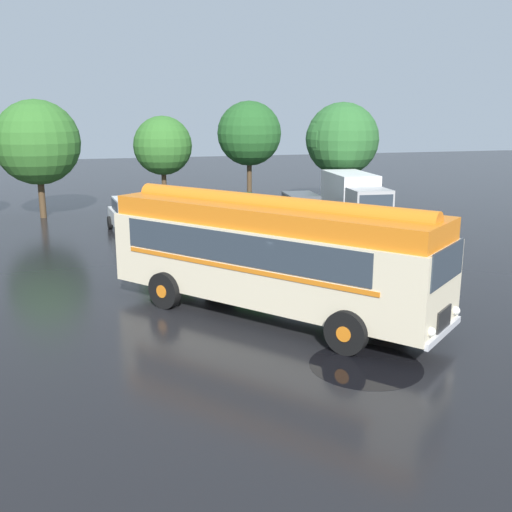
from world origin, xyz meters
TOP-DOWN VIEW (x-y plane):
  - ground_plane at (0.00, 0.00)m, footprint 120.00×120.00m
  - vintage_bus at (-0.71, 0.30)m, footprint 8.28×9.35m
  - car_near_left at (-3.70, 13.51)m, footprint 2.26×4.34m
  - car_mid_left at (-1.11, 12.62)m, footprint 2.38×4.39m
  - car_mid_right at (1.75, 12.97)m, footprint 2.19×4.31m
  - car_far_right at (4.69, 12.83)m, footprint 2.20×4.32m
  - box_van at (7.84, 13.42)m, footprint 2.66×5.90m
  - tree_left_of_centre at (-8.05, 18.96)m, footprint 4.52×4.52m
  - tree_centre at (-1.60, 18.07)m, footprint 3.22×3.22m
  - tree_right_of_centre at (3.18, 17.46)m, footprint 3.56×3.56m
  - tree_far_right at (8.94, 18.12)m, footprint 4.40×4.33m
  - puddle_patch at (0.41, -3.69)m, footprint 2.64×2.64m

SIDE VIEW (x-z plane):
  - ground_plane at x=0.00m, z-range 0.00..0.00m
  - puddle_patch at x=0.41m, z-range 0.00..0.01m
  - car_near_left at x=-3.70m, z-range 0.02..1.68m
  - car_mid_left at x=-1.11m, z-range 0.02..1.68m
  - car_mid_right at x=1.75m, z-range 0.02..1.68m
  - car_far_right at x=4.69m, z-range 0.02..1.68m
  - box_van at x=7.84m, z-range 0.11..2.61m
  - vintage_bus at x=-0.71m, z-range 0.15..3.64m
  - tree_centre at x=-1.60m, z-range 1.05..6.51m
  - tree_left_of_centre at x=-8.05m, z-range 0.89..7.23m
  - tree_far_right at x=8.94m, z-range 0.95..7.18m
  - tree_right_of_centre at x=3.18m, z-range 1.34..7.61m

